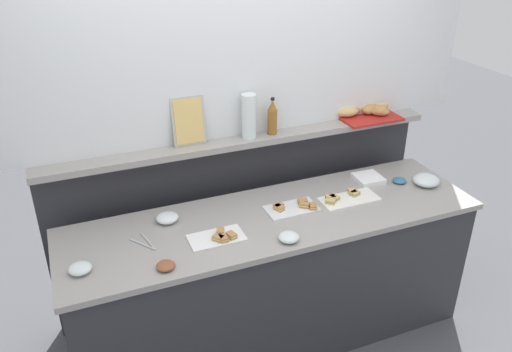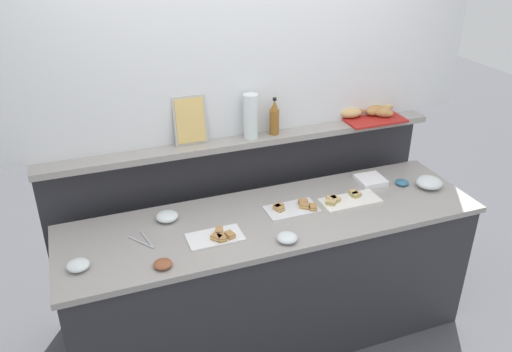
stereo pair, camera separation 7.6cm
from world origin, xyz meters
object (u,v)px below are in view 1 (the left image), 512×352
Objects in this scene: sandwich_platter_front at (346,198)px; condiment_bowl_teal at (166,266)px; glass_bowl_large at (426,181)px; framed_picture at (189,121)px; glass_bowl_medium at (167,218)px; glass_bowl_extra at (80,269)px; napkin_stack at (368,178)px; glass_bowl_small at (289,237)px; condiment_bowl_dark at (399,180)px; water_carafe at (249,116)px; sandwich_platter_rear at (219,237)px; sandwich_platter_side at (293,207)px; bread_basket at (369,111)px; serving_tongs at (146,243)px; vinegar_bottle_amber at (272,118)px.

condiment_bowl_teal is (-1.17, -0.25, 0.01)m from sandwich_platter_front.
framed_picture reaches higher than glass_bowl_large.
glass_bowl_medium reaches higher than sandwich_platter_front.
glass_bowl_extra is 1.84m from napkin_stack.
glass_bowl_extra is at bearing -175.45° from sandwich_platter_front.
glass_bowl_small is 1.29× the size of condiment_bowl_dark.
framed_picture reaches higher than glass_bowl_medium.
condiment_bowl_teal is at bearing 179.09° from glass_bowl_small.
glass_bowl_extra is 1.29× the size of condiment_bowl_dark.
water_carafe is (0.05, 0.70, 0.43)m from glass_bowl_small.
sandwich_platter_rear is 0.80m from water_carafe.
glass_bowl_large is 1.64m from glass_bowl_medium.
sandwich_platter_rear is 3.19× the size of condiment_bowl_teal.
sandwich_platter_side is 0.95m from bread_basket.
sandwich_platter_side is 1.66× the size of serving_tongs.
condiment_bowl_teal is at bearing -135.93° from water_carafe.
glass_bowl_medium is 1.46× the size of condiment_bowl_dark.
condiment_bowl_dark is at bearing 7.62° from sandwich_platter_rear.
sandwich_platter_side is 0.85× the size of sandwich_platter_front.
glass_bowl_extra reaches higher than sandwich_platter_front.
bread_basket is at bearing 16.10° from serving_tongs.
sandwich_platter_side is at bearing -96.08° from vinegar_bottle_amber.
sandwich_platter_side is at bearing 18.41° from condiment_bowl_teal.
water_carafe reaches higher than condiment_bowl_teal.
glass_bowl_large is 1.92× the size of condiment_bowl_dark.
glass_bowl_extra is at bearing -163.31° from bread_basket.
glass_bowl_extra is 0.66× the size of napkin_stack.
serving_tongs is at bearing -149.88° from water_carafe.
vinegar_bottle_amber is at bearing 152.00° from glass_bowl_large.
vinegar_bottle_amber is (0.55, 0.55, 0.41)m from sandwich_platter_rear.
water_carafe is at bearing 27.04° from glass_bowl_extra.
glass_bowl_small is at bearing -0.91° from condiment_bowl_teal.
vinegar_bottle_amber is at bearing 73.52° from glass_bowl_small.
glass_bowl_medium is at bearing 127.79° from sandwich_platter_rear.
vinegar_bottle_amber is at bearing 25.79° from serving_tongs.
sandwich_platter_side is 0.33m from glass_bowl_small.
glass_bowl_small is at bearing -119.81° from sandwich_platter_side.
serving_tongs is at bearing -132.67° from glass_bowl_medium.
glass_bowl_large is 0.57× the size of framed_picture.
glass_bowl_extra is (-2.13, -0.10, -0.01)m from glass_bowl_large.
glass_bowl_extra is 0.47× the size of vinegar_bottle_amber.
glass_bowl_extra is 2.10m from bread_basket.
glass_bowl_small is 0.91m from framed_picture.
glass_bowl_medium is at bearing 168.55° from sandwich_platter_side.
sandwich_platter_rear is 2.35× the size of glass_bowl_medium.
framed_picture is (-1.39, 0.50, 0.43)m from glass_bowl_large.
sandwich_platter_rear is at bearing -165.58° from sandwich_platter_side.
glass_bowl_large is at bearing -6.68° from glass_bowl_medium.
glass_bowl_large is 0.60× the size of water_carafe.
framed_picture is 1.06× the size of water_carafe.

